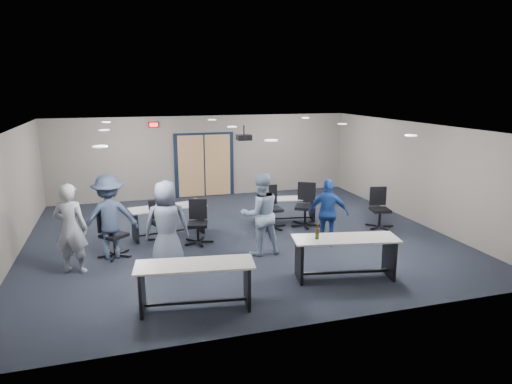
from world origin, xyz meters
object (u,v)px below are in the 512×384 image
object	(u,v)px
table_front_right	(345,250)
chair_loose_right	(380,208)
table_back_right	(287,205)
chair_back_b	(198,222)
chair_back_c	(272,208)
person_navy	(328,213)
table_back_left	(168,216)
person_back	(109,217)
person_lightblue	(260,214)
table_front_left	(195,278)
chair_back_d	(305,205)
person_plaid	(167,225)
chair_loose_left	(114,233)
person_gray	(71,228)
chair_back_a	(161,221)

from	to	relation	value
table_front_right	chair_loose_right	bearing A→B (deg)	58.75
table_back_right	chair_back_b	world-z (taller)	chair_back_b
table_back_right	table_front_right	bearing A→B (deg)	-85.32
table_back_right	chair_back_c	world-z (taller)	chair_back_c
chair_back_b	person_navy	distance (m)	3.06
table_back_left	person_navy	size ratio (longest dim) A/B	1.22
person_navy	chair_loose_right	bearing A→B (deg)	-125.41
person_back	person_lightblue	bearing A→B (deg)	161.52
table_front_left	chair_loose_right	size ratio (longest dim) A/B	1.92
chair_back_d	person_lightblue	world-z (taller)	person_lightblue
person_navy	table_back_right	bearing A→B (deg)	-53.59
chair_loose_right	person_plaid	distance (m)	5.75
person_plaid	person_lightblue	xyz separation A→B (m)	(2.05, 0.23, 0.00)
chair_loose_left	person_plaid	xyz separation A→B (m)	(1.05, -0.96, 0.38)
chair_back_c	person_gray	xyz separation A→B (m)	(-4.73, -1.60, 0.36)
table_back_left	chair_loose_right	size ratio (longest dim) A/B	1.83
table_front_left	chair_loose_left	bearing A→B (deg)	122.59
chair_back_b	table_front_right	bearing A→B (deg)	-36.91
chair_back_c	person_gray	world-z (taller)	person_gray
table_front_left	chair_back_c	size ratio (longest dim) A/B	1.83
chair_back_a	chair_back_c	bearing A→B (deg)	-20.08
chair_back_a	table_back_right	bearing A→B (deg)	-13.02
table_back_left	person_navy	world-z (taller)	person_navy
chair_back_d	chair_back_a	bearing A→B (deg)	-148.77
table_front_right	chair_back_b	bearing A→B (deg)	141.48
chair_loose_left	person_gray	size ratio (longest dim) A/B	0.58
table_front_left	chair_loose_right	bearing A→B (deg)	37.81
table_back_left	person_lightblue	size ratio (longest dim) A/B	1.06
chair_back_a	person_plaid	size ratio (longest dim) A/B	0.54
table_back_right	chair_loose_left	world-z (taller)	chair_loose_left
person_lightblue	chair_back_c	bearing A→B (deg)	-119.57
table_front_right	chair_loose_right	distance (m)	3.57
chair_back_b	chair_back_d	bearing A→B (deg)	23.09
table_back_right	chair_back_a	xyz separation A→B (m)	(-3.46, -0.65, 0.04)
chair_loose_right	person_back	xyz separation A→B (m)	(-6.74, -0.18, 0.39)
table_front_right	chair_back_d	size ratio (longest dim) A/B	1.84
table_back_left	chair_back_a	size ratio (longest dim) A/B	1.97
chair_back_d	chair_loose_left	size ratio (longest dim) A/B	1.08
person_lightblue	table_front_right	bearing A→B (deg)	120.77
table_front_right	chair_loose_left	bearing A→B (deg)	161.23
chair_loose_right	person_back	bearing A→B (deg)	-167.17
person_gray	person_back	bearing A→B (deg)	-116.62
chair_back_a	chair_back_b	size ratio (longest dim) A/B	0.95
chair_loose_right	person_back	distance (m)	6.76
person_navy	person_back	bearing A→B (deg)	22.60
chair_back_a	person_gray	bearing A→B (deg)	-166.42
table_back_left	person_lightblue	xyz separation A→B (m)	(1.81, -1.85, 0.40)
table_back_right	chair_back_b	xyz separation A→B (m)	(-2.66, -1.09, 0.07)
table_front_right	chair_back_c	xyz separation A→B (m)	(-0.32, 3.42, -0.01)
table_front_left	person_plaid	world-z (taller)	person_plaid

